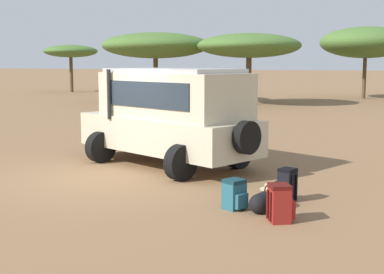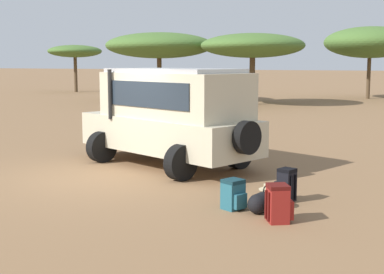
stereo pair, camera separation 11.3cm
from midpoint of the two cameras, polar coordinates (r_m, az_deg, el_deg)
name	(u,v)px [view 2 (the right image)]	position (r m, az deg, el deg)	size (l,w,h in m)	color
ground_plane	(100,177)	(12.32, -9.51, -4.28)	(320.00, 320.00, 0.00)	olive
safari_vehicle	(171,115)	(13.34, -2.04, 2.39)	(5.40, 3.77, 2.44)	beige
backpack_beside_front_wheel	(233,195)	(9.57, 4.78, -6.15)	(0.47, 0.44, 0.54)	#235B6B
backpack_cluster_center	(286,185)	(10.23, 10.32, -5.09)	(0.42, 0.37, 0.63)	black
backpack_near_rear_wheel	(278,204)	(8.90, 9.56, -7.03)	(0.51, 0.48, 0.63)	maroon
duffel_bag_low_black_case	(265,200)	(9.59, 8.18, -6.69)	(0.46, 0.91, 0.45)	black
acacia_tree_far_left	(75,51)	(47.80, -12.31, 8.91)	(4.60, 4.69, 4.05)	brown
acacia_tree_left_mid	(159,46)	(35.95, -3.44, 9.71)	(7.27, 6.59, 4.53)	brown
acacia_tree_centre_back	(253,46)	(33.09, 6.59, 9.65)	(6.30, 6.43, 4.32)	brown
acacia_tree_right_mid	(370,42)	(40.22, 18.55, 9.54)	(6.41, 6.19, 5.07)	brown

